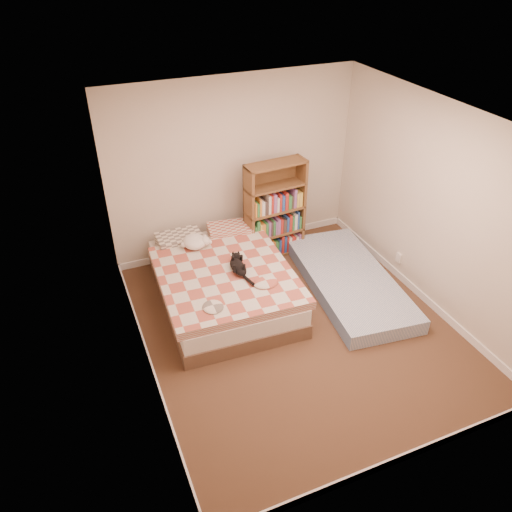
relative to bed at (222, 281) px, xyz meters
name	(u,v)px	position (x,y,z in m)	size (l,w,h in m)	color
room	(300,241)	(0.62, -0.87, 0.94)	(3.51, 4.01, 2.51)	#4F3821
bed	(222,281)	(0.00, 0.00, 0.00)	(1.66, 2.22, 0.57)	brown
bookshelf	(274,221)	(1.05, 0.72, 0.27)	(0.87, 0.35, 1.42)	brown
floor_mattress	(349,281)	(1.62, -0.44, -0.16)	(1.00, 2.22, 0.20)	#6582A9
black_cat	(237,265)	(0.15, -0.19, 0.32)	(0.26, 0.63, 0.14)	black
white_dog	(195,242)	(-0.17, 0.49, 0.34)	(0.39, 0.41, 0.16)	white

